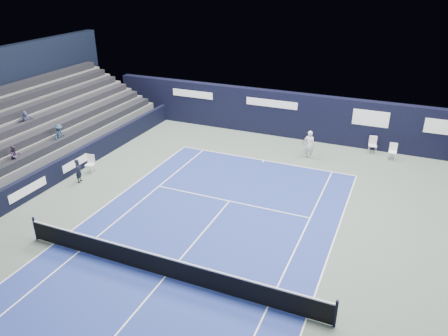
# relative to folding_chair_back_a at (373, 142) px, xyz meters

# --- Properties ---
(ground) EXTENTS (48.00, 48.00, 0.00)m
(ground) POSITION_rel_folding_chair_back_a_xyz_m (-5.87, -13.82, -0.72)
(ground) COLOR #4C5A52
(ground) RESTS_ON ground
(court_surface) EXTENTS (10.97, 23.77, 0.01)m
(court_surface) POSITION_rel_folding_chair_back_a_xyz_m (-5.87, -15.82, -0.72)
(court_surface) COLOR navy
(court_surface) RESTS_ON ground
(folding_chair_back_a) EXTENTS (0.56, 0.59, 1.08)m
(folding_chair_back_a) POSITION_rel_folding_chair_back_a_xyz_m (0.00, 0.00, 0.00)
(folding_chair_back_a) COLOR silver
(folding_chair_back_a) RESTS_ON ground
(folding_chair_back_b) EXTENTS (0.46, 0.45, 1.03)m
(folding_chair_back_b) POSITION_rel_folding_chair_back_a_xyz_m (1.25, -0.62, -0.13)
(folding_chair_back_b) COLOR white
(folding_chair_back_b) RESTS_ON ground
(line_judge_chair) EXTENTS (0.53, 0.52, 1.03)m
(line_judge_chair) POSITION_rel_folding_chair_back_a_xyz_m (-14.52, -9.34, -0.13)
(line_judge_chair) COLOR white
(line_judge_chair) RESTS_ON ground
(line_judge) EXTENTS (0.45, 0.56, 1.34)m
(line_judge) POSITION_rel_folding_chair_back_a_xyz_m (-14.25, -10.65, -0.05)
(line_judge) COLOR black
(line_judge) RESTS_ON ground
(court_markings) EXTENTS (11.03, 23.83, 0.00)m
(court_markings) POSITION_rel_folding_chair_back_a_xyz_m (-5.87, -15.82, -0.71)
(court_markings) COLOR white
(court_markings) RESTS_ON court_surface
(tennis_net) EXTENTS (12.90, 0.10, 1.10)m
(tennis_net) POSITION_rel_folding_chair_back_a_xyz_m (-5.87, -15.82, -0.21)
(tennis_net) COLOR black
(tennis_net) RESTS_ON ground
(back_sponsor_wall) EXTENTS (26.00, 0.63, 3.10)m
(back_sponsor_wall) POSITION_rel_folding_chair_back_a_xyz_m (-5.86, 0.68, 0.83)
(back_sponsor_wall) COLOR black
(back_sponsor_wall) RESTS_ON ground
(side_barrier_left) EXTENTS (0.33, 22.00, 1.20)m
(side_barrier_left) POSITION_rel_folding_chair_back_a_xyz_m (-15.37, -9.84, -0.12)
(side_barrier_left) COLOR black
(side_barrier_left) RESTS_ON ground
(spectator_stand) EXTENTS (6.00, 18.00, 6.40)m
(spectator_stand) POSITION_rel_folding_chair_back_a_xyz_m (-19.14, -8.82, 1.23)
(spectator_stand) COLOR #48484A
(spectator_stand) RESTS_ON ground
(tennis_player) EXTENTS (0.64, 0.83, 1.74)m
(tennis_player) POSITION_rel_folding_chair_back_a_xyz_m (-3.51, -2.39, 0.15)
(tennis_player) COLOR white
(tennis_player) RESTS_ON ground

